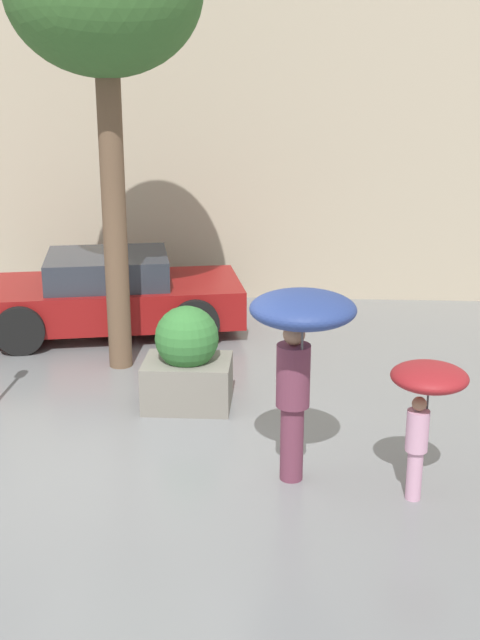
% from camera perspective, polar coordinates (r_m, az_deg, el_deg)
% --- Properties ---
extents(ground_plane, '(40.00, 40.00, 0.00)m').
position_cam_1_polar(ground_plane, '(8.54, -8.20, -9.81)').
color(ground_plane, slate).
extents(building_facade, '(18.00, 0.30, 6.00)m').
position_cam_1_polar(building_facade, '(14.07, -3.40, 13.70)').
color(building_facade, '#B7A88E').
rests_on(building_facade, ground).
extents(planter_box, '(1.04, 0.79, 1.24)m').
position_cam_1_polar(planter_box, '(9.57, -3.77, -2.95)').
color(planter_box, gray).
rests_on(planter_box, ground).
extents(person_adult, '(0.98, 0.98, 1.95)m').
position_cam_1_polar(person_adult, '(7.43, 4.29, -0.99)').
color(person_adult, brown).
rests_on(person_adult, ground).
extents(person_child, '(0.71, 0.71, 1.33)m').
position_cam_1_polar(person_child, '(7.52, 13.13, -4.97)').
color(person_child, '#D199B7').
rests_on(person_child, ground).
extents(parked_car_near, '(4.31, 2.63, 1.22)m').
position_cam_1_polar(parked_car_near, '(12.50, -9.31, 1.79)').
color(parked_car_near, maroon).
rests_on(parked_car_near, ground).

